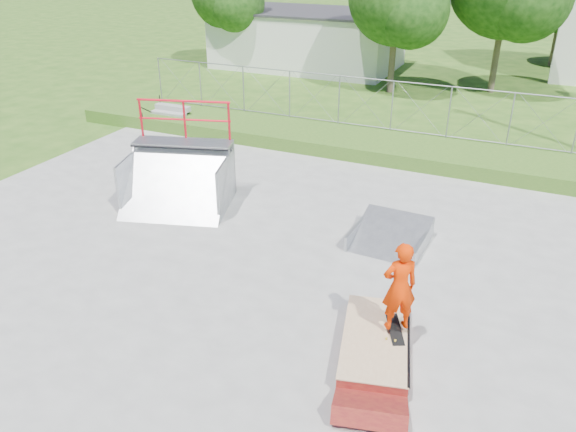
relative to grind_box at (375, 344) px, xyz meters
name	(u,v)px	position (x,y,z in m)	size (l,w,h in m)	color
ground	(259,290)	(-2.83, 0.92, -0.18)	(120.00, 120.00, 0.00)	#2C5518
concrete_pad	(259,289)	(-2.83, 0.92, -0.16)	(20.00, 16.00, 0.04)	gray
grass_berm	(382,145)	(-2.83, 10.42, 0.07)	(24.00, 3.00, 0.50)	#2C5518
grind_box	(375,344)	(0.00, 0.00, 0.00)	(1.71, 2.64, 0.36)	maroon
quarter_pipe	(175,161)	(-6.73, 3.66, 1.20)	(2.76, 2.33, 2.76)	gray
flat_bank_ramp	(390,236)	(-0.82, 4.00, 0.08)	(1.72, 1.83, 0.53)	gray
skateboard	(395,330)	(0.27, 0.27, 0.22)	(0.22, 0.80, 0.02)	black
skater	(399,290)	(0.27, 0.27, 1.08)	(0.63, 0.41, 1.72)	#EC2E00
concrete_stairs	(167,118)	(-11.33, 9.62, 0.22)	(1.50, 1.60, 0.80)	gray
chain_link_fence	(392,106)	(-2.83, 11.42, 1.22)	(20.00, 0.06, 1.80)	gray
utility_building_flat	(308,40)	(-10.83, 22.92, 1.32)	(10.00, 6.00, 3.00)	silver
tree_left_near	(401,0)	(-4.58, 18.76, 4.06)	(4.76, 4.48, 6.65)	brown
tree_back_mid	(568,0)	(2.38, 28.78, 3.45)	(4.08, 3.84, 5.70)	brown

